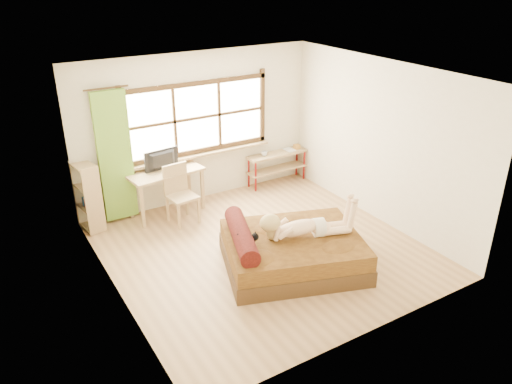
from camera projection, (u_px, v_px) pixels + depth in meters
floor at (264, 250)px, 7.71m from camera, size 4.50×4.50×0.00m
ceiling at (265, 74)px, 6.58m from camera, size 4.50×4.50×0.00m
wall_back at (197, 129)px, 8.90m from camera, size 4.50×0.00×4.50m
wall_front at (375, 236)px, 5.40m from camera, size 4.50×0.00×4.50m
wall_left at (109, 205)px, 6.09m from camera, size 0.00×4.50×4.50m
wall_right at (380, 142)px, 8.21m from camera, size 0.00×4.50×4.50m
window at (198, 120)px, 8.81m from camera, size 2.80×0.16×1.46m
curtain at (115, 157)px, 8.16m from camera, size 0.55×0.10×2.20m
bed at (290, 250)px, 7.20m from camera, size 2.34×2.10×0.74m
woman at (305, 218)px, 7.03m from camera, size 1.41×0.81×0.58m
kitten at (246, 240)px, 6.80m from camera, size 0.31×0.20×0.23m
desk at (166, 177)px, 8.57m from camera, size 1.34×0.73×0.80m
monitor at (163, 160)px, 8.49m from camera, size 0.63×0.16×0.36m
chair at (179, 190)px, 8.39m from camera, size 0.50×0.50×1.00m
pipe_shelf at (278, 161)px, 9.89m from camera, size 1.27×0.34×0.72m
cup at (264, 154)px, 9.65m from camera, size 0.12×0.12×0.09m
book at (286, 151)px, 9.90m from camera, size 0.18×0.25×0.02m
bookshelf at (88, 196)px, 8.10m from camera, size 0.35×0.54×1.15m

